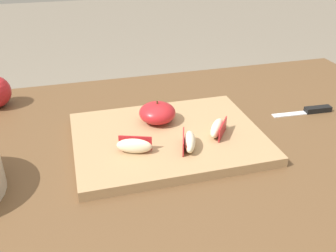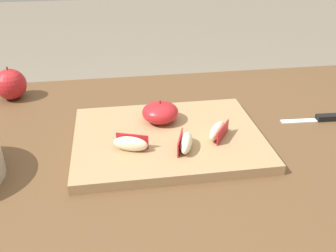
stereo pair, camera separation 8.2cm
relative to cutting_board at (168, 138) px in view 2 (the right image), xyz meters
The scene contains 8 objects.
dining_table 0.12m from the cutting_board, 164.00° to the left, with size 1.48×0.81×0.75m.
cutting_board is the anchor object (origin of this frame).
apple_half_skin_up 0.07m from the cutting_board, 97.93° to the left, with size 0.09×0.09×0.05m.
apple_wedge_right 0.11m from the cutting_board, 147.52° to the right, with size 0.08×0.05×0.03m.
apple_wedge_front 0.11m from the cutting_board, 16.68° to the right, with size 0.06×0.07×0.03m.
apple_wedge_back 0.08m from the cutting_board, 69.04° to the right, with size 0.05×0.08×0.03m.
paring_knife 0.41m from the cutting_board, ahead, with size 0.16×0.03×0.01m.
whole_apple_crimson 0.49m from the cutting_board, 142.54° to the left, with size 0.09×0.09×0.09m.
Camera 2 is at (-0.07, -0.73, 1.19)m, focal length 40.25 mm.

